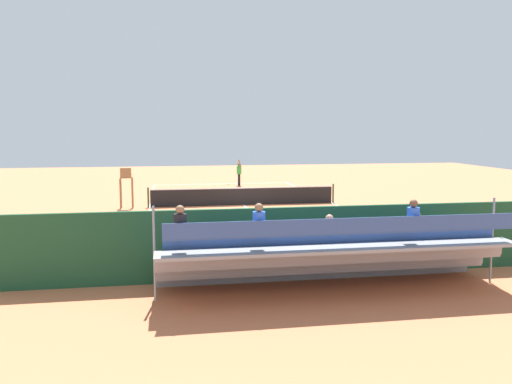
{
  "coord_description": "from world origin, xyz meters",
  "views": [
    {
      "loc": [
        4.21,
        28.2,
        4.22
      ],
      "look_at": [
        0.0,
        4.0,
        1.2
      ],
      "focal_mm": 36.99,
      "sensor_mm": 36.0,
      "label": 1
    }
  ],
  "objects_px": {
    "courtside_bench": "(357,248)",
    "tennis_ball_near": "(214,186)",
    "bleacher_stand": "(330,254)",
    "equipment_bag": "(310,264)",
    "tennis_net": "(243,196)",
    "tennis_player": "(239,172)",
    "tennis_racket": "(230,184)",
    "umpire_chair": "(126,184)"
  },
  "relations": [
    {
      "from": "equipment_bag",
      "to": "tennis_player",
      "type": "height_order",
      "value": "tennis_player"
    },
    {
      "from": "umpire_chair",
      "to": "tennis_racket",
      "type": "distance_m",
      "value": 12.59
    },
    {
      "from": "equipment_bag",
      "to": "tennis_racket",
      "type": "relative_size",
      "value": 1.56
    },
    {
      "from": "equipment_bag",
      "to": "tennis_ball_near",
      "type": "distance_m",
      "value": 22.44
    },
    {
      "from": "tennis_player",
      "to": "tennis_ball_near",
      "type": "bearing_deg",
      "value": 16.09
    },
    {
      "from": "tennis_net",
      "to": "courtside_bench",
      "type": "distance_m",
      "value": 13.36
    },
    {
      "from": "umpire_chair",
      "to": "tennis_ball_near",
      "type": "height_order",
      "value": "umpire_chair"
    },
    {
      "from": "courtside_bench",
      "to": "tennis_player",
      "type": "xyz_separation_m",
      "value": [
        0.4,
        -22.83,
        0.46
      ]
    },
    {
      "from": "bleacher_stand",
      "to": "tennis_player",
      "type": "relative_size",
      "value": 4.7
    },
    {
      "from": "courtside_bench",
      "to": "tennis_ball_near",
      "type": "distance_m",
      "value": 22.42
    },
    {
      "from": "tennis_player",
      "to": "tennis_ball_near",
      "type": "xyz_separation_m",
      "value": [
        1.86,
        0.54,
        -0.98
      ]
    },
    {
      "from": "tennis_racket",
      "to": "tennis_ball_near",
      "type": "distance_m",
      "value": 1.85
    },
    {
      "from": "bleacher_stand",
      "to": "equipment_bag",
      "type": "xyz_separation_m",
      "value": [
        -0.01,
        -1.95,
        -0.78
      ]
    },
    {
      "from": "tennis_net",
      "to": "tennis_racket",
      "type": "bearing_deg",
      "value": -92.91
    },
    {
      "from": "courtside_bench",
      "to": "tennis_racket",
      "type": "relative_size",
      "value": 3.11
    },
    {
      "from": "tennis_net",
      "to": "umpire_chair",
      "type": "bearing_deg",
      "value": 1.8
    },
    {
      "from": "tennis_net",
      "to": "tennis_player",
      "type": "height_order",
      "value": "tennis_player"
    },
    {
      "from": "tennis_racket",
      "to": "courtside_bench",
      "type": "bearing_deg",
      "value": 92.38
    },
    {
      "from": "tennis_net",
      "to": "bleacher_stand",
      "type": "distance_m",
      "value": 15.36
    },
    {
      "from": "equipment_bag",
      "to": "tennis_racket",
      "type": "height_order",
      "value": "equipment_bag"
    },
    {
      "from": "tennis_player",
      "to": "umpire_chair",
      "type": "bearing_deg",
      "value": 53.16
    },
    {
      "from": "umpire_chair",
      "to": "tennis_player",
      "type": "xyz_separation_m",
      "value": [
        -7.31,
        -9.76,
        -0.3
      ]
    },
    {
      "from": "bleacher_stand",
      "to": "tennis_ball_near",
      "type": "distance_m",
      "value": 24.4
    },
    {
      "from": "courtside_bench",
      "to": "tennis_ball_near",
      "type": "height_order",
      "value": "courtside_bench"
    },
    {
      "from": "courtside_bench",
      "to": "tennis_ball_near",
      "type": "bearing_deg",
      "value": -84.21
    },
    {
      "from": "umpire_chair",
      "to": "equipment_bag",
      "type": "distance_m",
      "value": 14.63
    },
    {
      "from": "tennis_net",
      "to": "bleacher_stand",
      "type": "xyz_separation_m",
      "value": [
        0.02,
        15.35,
        0.45
      ]
    },
    {
      "from": "tennis_net",
      "to": "equipment_bag",
      "type": "height_order",
      "value": "tennis_net"
    },
    {
      "from": "bleacher_stand",
      "to": "courtside_bench",
      "type": "distance_m",
      "value": 2.61
    },
    {
      "from": "bleacher_stand",
      "to": "tennis_racket",
      "type": "xyz_separation_m",
      "value": [
        -0.55,
        -25.72,
        -0.94
      ]
    },
    {
      "from": "umpire_chair",
      "to": "tennis_racket",
      "type": "relative_size",
      "value": 3.7
    },
    {
      "from": "courtside_bench",
      "to": "tennis_racket",
      "type": "height_order",
      "value": "courtside_bench"
    },
    {
      "from": "courtside_bench",
      "to": "tennis_ball_near",
      "type": "xyz_separation_m",
      "value": [
        2.26,
        -22.3,
        -0.53
      ]
    },
    {
      "from": "umpire_chair",
      "to": "equipment_bag",
      "type": "xyz_separation_m",
      "value": [
        -6.19,
        13.2,
        -1.13
      ]
    },
    {
      "from": "umpire_chair",
      "to": "tennis_player",
      "type": "height_order",
      "value": "umpire_chair"
    },
    {
      "from": "tennis_net",
      "to": "courtside_bench",
      "type": "height_order",
      "value": "tennis_net"
    },
    {
      "from": "umpire_chair",
      "to": "tennis_ball_near",
      "type": "relative_size",
      "value": 32.42
    },
    {
      "from": "tennis_ball_near",
      "to": "tennis_net",
      "type": "bearing_deg",
      "value": 94.75
    },
    {
      "from": "umpire_chair",
      "to": "equipment_bag",
      "type": "height_order",
      "value": "umpire_chair"
    },
    {
      "from": "bleacher_stand",
      "to": "equipment_bag",
      "type": "distance_m",
      "value": 2.1
    },
    {
      "from": "tennis_player",
      "to": "equipment_bag",
      "type": "bearing_deg",
      "value": 87.21
    },
    {
      "from": "courtside_bench",
      "to": "tennis_player",
      "type": "distance_m",
      "value": 22.84
    }
  ]
}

